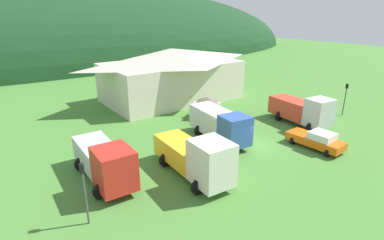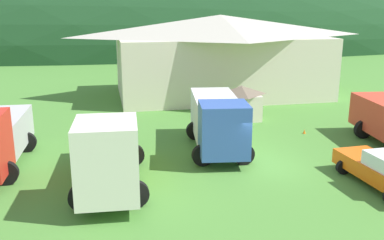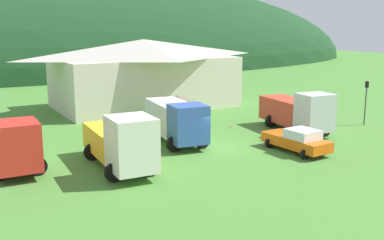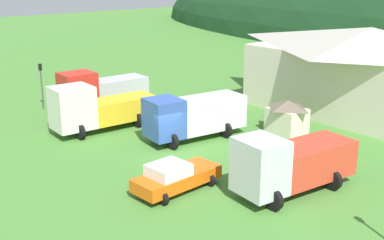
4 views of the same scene
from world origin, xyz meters
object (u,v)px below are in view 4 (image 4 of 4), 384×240
object	(u,v)px
depot_building	(368,70)
traffic_light_west	(41,81)
crane_truck_red	(99,89)
tow_truck_silver	(290,163)
play_shed_cream	(287,116)
heavy_rig_striped	(96,108)
box_truck_blue	(193,115)
traffic_cone_near_pickup	(280,156)
service_pickup_orange	(175,177)

from	to	relation	value
depot_building	traffic_light_west	bearing A→B (deg)	-132.83
crane_truck_red	tow_truck_silver	xyz separation A→B (m)	(21.62, -1.16, 0.04)
play_shed_cream	tow_truck_silver	bearing A→B (deg)	-50.02
heavy_rig_striped	traffic_light_west	distance (m)	8.22
box_truck_blue	traffic_cone_near_pickup	distance (m)	6.79
depot_building	tow_truck_silver	world-z (taller)	depot_building
depot_building	tow_truck_silver	distance (m)	18.11
heavy_rig_striped	box_truck_blue	bearing A→B (deg)	128.50
heavy_rig_striped	service_pickup_orange	xyz separation A→B (m)	(11.93, -2.16, -0.92)
service_pickup_orange	play_shed_cream	bearing A→B (deg)	-171.11
service_pickup_orange	traffic_cone_near_pickup	xyz separation A→B (m)	(0.25, 8.41, -0.83)
traffic_light_west	depot_building	bearing A→B (deg)	47.17
heavy_rig_striped	traffic_cone_near_pickup	xyz separation A→B (m)	(12.18, 6.25, -1.75)
play_shed_cream	crane_truck_red	bearing A→B (deg)	-155.07
tow_truck_silver	box_truck_blue	bearing A→B (deg)	-94.25
box_truck_blue	service_pickup_orange	bearing A→B (deg)	50.45
heavy_rig_striped	tow_truck_silver	xyz separation A→B (m)	(16.05, 2.33, -0.04)
play_shed_cream	traffic_light_west	bearing A→B (deg)	-148.22
crane_truck_red	tow_truck_silver	bearing A→B (deg)	88.80
box_truck_blue	traffic_cone_near_pickup	size ratio (longest dim) A/B	14.01
box_truck_blue	traffic_light_west	bearing A→B (deg)	-64.56
crane_truck_red	traffic_cone_near_pickup	bearing A→B (deg)	100.71
play_shed_cream	heavy_rig_striped	distance (m)	13.94
depot_building	traffic_cone_near_pickup	xyz separation A→B (m)	(2.05, -13.09, -3.63)
play_shed_cream	crane_truck_red	size ratio (longest dim) A/B	0.35
service_pickup_orange	heavy_rig_striped	bearing A→B (deg)	-103.29
depot_building	play_shed_cream	size ratio (longest dim) A/B	7.10
traffic_cone_near_pickup	service_pickup_orange	bearing A→B (deg)	-91.70
service_pickup_orange	traffic_light_west	size ratio (longest dim) A/B	1.30
depot_building	play_shed_cream	xyz separation A→B (m)	(-0.85, -8.94, -2.38)
heavy_rig_striped	traffic_cone_near_pickup	distance (m)	13.80
box_truck_blue	depot_building	bearing A→B (deg)	171.73
tow_truck_silver	traffic_cone_near_pickup	distance (m)	5.77
tow_truck_silver	service_pickup_orange	distance (m)	6.15
play_shed_cream	service_pickup_orange	size ratio (longest dim) A/B	0.53
tow_truck_silver	service_pickup_orange	world-z (taller)	tow_truck_silver
heavy_rig_striped	play_shed_cream	bearing A→B (deg)	141.36
box_truck_blue	traffic_light_west	world-z (taller)	traffic_light_west
traffic_light_west	traffic_cone_near_pickup	bearing A→B (deg)	18.14
service_pickup_orange	traffic_cone_near_pickup	size ratio (longest dim) A/B	9.48
depot_building	service_pickup_orange	world-z (taller)	depot_building
service_pickup_orange	depot_building	bearing A→B (deg)	-178.25
heavy_rig_striped	traffic_cone_near_pickup	world-z (taller)	heavy_rig_striped
depot_building	traffic_cone_near_pickup	bearing A→B (deg)	-81.11
heavy_rig_striped	box_truck_blue	size ratio (longest dim) A/B	1.06
tow_truck_silver	traffic_cone_near_pickup	xyz separation A→B (m)	(-3.87, 3.92, -1.71)
tow_truck_silver	heavy_rig_striped	bearing A→B (deg)	-75.39
play_shed_cream	traffic_cone_near_pickup	world-z (taller)	play_shed_cream
service_pickup_orange	traffic_light_west	world-z (taller)	traffic_light_west
play_shed_cream	traffic_light_west	distance (m)	20.57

